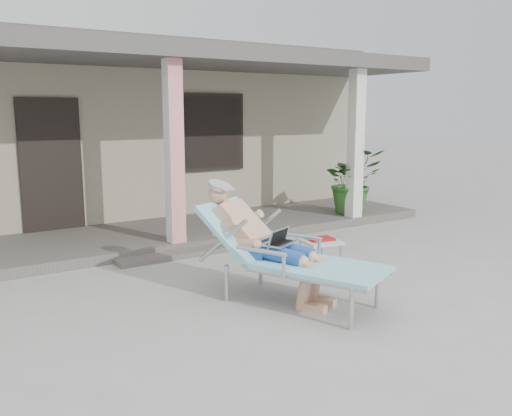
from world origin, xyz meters
TOP-DOWN VIEW (x-y plane):
  - ground at (0.00, 0.00)m, footprint 60.00×60.00m
  - house at (0.00, 6.50)m, footprint 10.40×5.40m
  - porch_deck at (0.00, 3.00)m, footprint 10.00×2.00m
  - porch_overhang at (0.00, 2.95)m, footprint 10.00×2.30m
  - porch_step at (0.00, 1.85)m, footprint 2.00×0.30m
  - lounger at (0.05, -0.31)m, footprint 1.56×2.18m
  - side_table at (1.21, 0.32)m, footprint 0.54×0.54m
  - potted_palm at (3.71, 2.43)m, footprint 1.18×1.05m

SIDE VIEW (x-z plane):
  - ground at x=0.00m, z-range 0.00..0.00m
  - porch_step at x=0.00m, z-range 0.00..0.07m
  - porch_deck at x=0.00m, z-range 0.00..0.15m
  - side_table at x=1.21m, z-range 0.14..0.56m
  - potted_palm at x=3.71m, z-range 0.15..1.36m
  - lounger at x=0.05m, z-range 0.16..1.53m
  - house at x=0.00m, z-range 0.02..3.32m
  - porch_overhang at x=0.00m, z-range 1.36..4.21m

